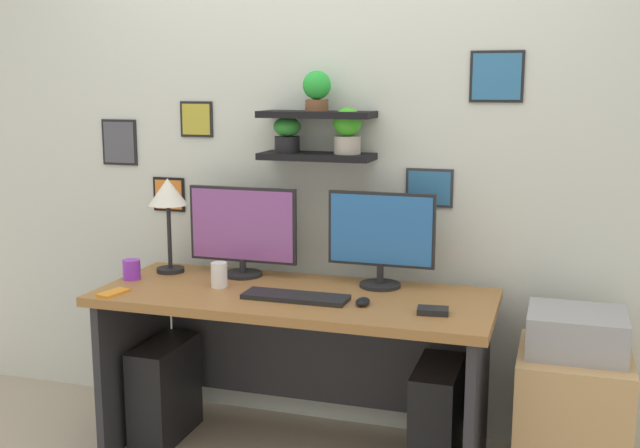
# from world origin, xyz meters

# --- Properties ---
(back_wall_assembly) EXTENTS (4.40, 0.24, 2.70)m
(back_wall_assembly) POSITION_xyz_m (-0.00, 0.44, 1.35)
(back_wall_assembly) COLOR silver
(back_wall_assembly) RESTS_ON ground
(desk) EXTENTS (1.69, 0.68, 0.75)m
(desk) POSITION_xyz_m (0.00, 0.06, 0.54)
(desk) COLOR #9E6B38
(desk) RESTS_ON ground
(monitor_left) EXTENTS (0.52, 0.18, 0.41)m
(monitor_left) POSITION_xyz_m (-0.33, 0.22, 0.97)
(monitor_left) COLOR black
(monitor_left) RESTS_ON desk
(monitor_right) EXTENTS (0.47, 0.18, 0.42)m
(monitor_right) POSITION_xyz_m (0.33, 0.22, 0.98)
(monitor_right) COLOR black
(monitor_right) RESTS_ON desk
(keyboard) EXTENTS (0.44, 0.14, 0.02)m
(keyboard) POSITION_xyz_m (0.04, -0.09, 0.76)
(keyboard) COLOR black
(keyboard) RESTS_ON desk
(computer_mouse) EXTENTS (0.06, 0.09, 0.03)m
(computer_mouse) POSITION_xyz_m (0.32, -0.09, 0.77)
(computer_mouse) COLOR black
(computer_mouse) RESTS_ON desk
(desk_lamp) EXTENTS (0.18, 0.18, 0.45)m
(desk_lamp) POSITION_xyz_m (-0.68, 0.18, 1.10)
(desk_lamp) COLOR black
(desk_lamp) RESTS_ON desk
(cell_phone) EXTENTS (0.10, 0.15, 0.01)m
(cell_phone) POSITION_xyz_m (-0.73, -0.24, 0.76)
(cell_phone) COLOR orange
(cell_phone) RESTS_ON desk
(coffee_mug) EXTENTS (0.08, 0.08, 0.09)m
(coffee_mug) POSITION_xyz_m (-0.78, 0.00, 0.80)
(coffee_mug) COLOR purple
(coffee_mug) RESTS_ON desk
(scissors_tray) EXTENTS (0.13, 0.09, 0.02)m
(scissors_tray) POSITION_xyz_m (0.61, -0.12, 0.76)
(scissors_tray) COLOR black
(scissors_tray) RESTS_ON desk
(water_cup) EXTENTS (0.07, 0.07, 0.11)m
(water_cup) POSITION_xyz_m (-0.35, -0.01, 0.81)
(water_cup) COLOR white
(water_cup) RESTS_ON desk
(drawer_cabinet) EXTENTS (0.44, 0.50, 0.56)m
(drawer_cabinet) POSITION_xyz_m (1.15, 0.13, 0.28)
(drawer_cabinet) COLOR tan
(drawer_cabinet) RESTS_ON ground
(printer) EXTENTS (0.38, 0.34, 0.17)m
(printer) POSITION_xyz_m (1.15, 0.13, 0.65)
(printer) COLOR #9E9EA3
(printer) RESTS_ON drawer_cabinet
(computer_tower_left) EXTENTS (0.18, 0.40, 0.46)m
(computer_tower_left) POSITION_xyz_m (-0.64, 0.01, 0.23)
(computer_tower_left) COLOR black
(computer_tower_left) RESTS_ON ground
(computer_tower_right) EXTENTS (0.18, 0.40, 0.46)m
(computer_tower_right) POSITION_xyz_m (0.61, 0.08, 0.23)
(computer_tower_right) COLOR black
(computer_tower_right) RESTS_ON ground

